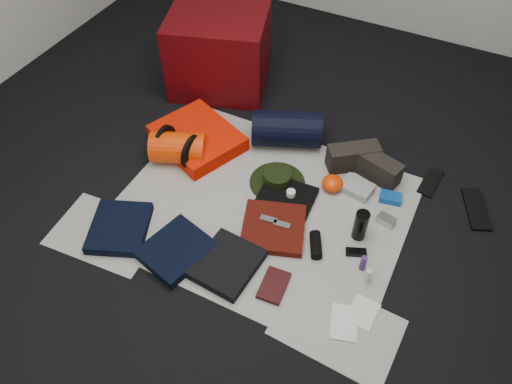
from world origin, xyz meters
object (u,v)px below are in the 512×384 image
at_px(compact_camera, 386,220).
at_px(water_bottle, 361,225).
at_px(red_cabinet, 219,52).
at_px(navy_duffel, 287,129).
at_px(paperback_book, 274,285).
at_px(stuff_sack, 178,148).
at_px(sleeping_pad, 197,138).

bearing_deg(compact_camera, water_bottle, -110.40).
distance_m(red_cabinet, navy_duffel, 0.79).
bearing_deg(water_bottle, compact_camera, 56.39).
xyz_separation_m(water_bottle, compact_camera, (0.11, 0.16, -0.08)).
bearing_deg(paperback_book, navy_duffel, 106.28).
bearing_deg(compact_camera, paperback_book, -107.02).
bearing_deg(stuff_sack, paperback_book, -31.54).
xyz_separation_m(red_cabinet, water_bottle, (1.36, -0.87, -0.17)).
distance_m(navy_duffel, water_bottle, 0.84).
height_order(navy_duffel, water_bottle, navy_duffel).
bearing_deg(water_bottle, paperback_book, -119.10).
bearing_deg(paperback_book, compact_camera, 55.00).
height_order(stuff_sack, water_bottle, stuff_sack).
bearing_deg(sleeping_pad, red_cabinet, 106.17).
relative_size(stuff_sack, navy_duffel, 0.76).
bearing_deg(navy_duffel, stuff_sack, -163.59).
distance_m(sleeping_pad, stuff_sack, 0.18).
height_order(water_bottle, paperback_book, water_bottle).
distance_m(sleeping_pad, navy_duffel, 0.58).
distance_m(stuff_sack, paperback_book, 1.09).
bearing_deg(stuff_sack, compact_camera, 4.16).
bearing_deg(compact_camera, sleeping_pad, -170.41).
height_order(stuff_sack, compact_camera, stuff_sack).
xyz_separation_m(red_cabinet, paperback_book, (1.08, -1.37, -0.25)).
relative_size(stuff_sack, water_bottle, 1.75).
height_order(red_cabinet, water_bottle, red_cabinet).
bearing_deg(red_cabinet, sleeping_pad, -91.65).
relative_size(red_cabinet, navy_duffel, 1.49).
height_order(stuff_sack, navy_duffel, navy_duffel).
distance_m(red_cabinet, stuff_sack, 0.83).
distance_m(compact_camera, paperback_book, 0.77).
relative_size(stuff_sack, paperback_book, 1.75).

